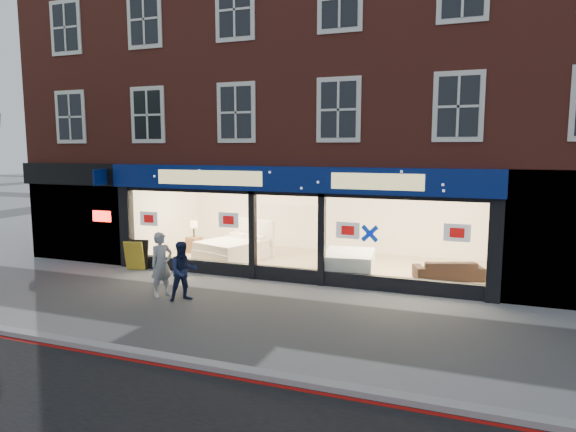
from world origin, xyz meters
The scene contains 12 objects.
ground centered at (0.00, 0.00, 0.00)m, with size 120.00×120.00×0.00m, color gray.
kerb_line centered at (0.00, -3.10, 0.01)m, with size 60.00×0.10×0.01m, color #8C0A07.
kerb_stone centered at (0.00, -2.90, 0.06)m, with size 60.00×0.25×0.12m, color gray.
showroom_floor centered at (0.00, 5.25, 0.05)m, with size 11.00×4.50×0.10m, color tan.
building centered at (-0.02, 6.93, 6.67)m, with size 19.00×8.26×10.30m.
display_bed centered at (-2.60, 4.94, 0.45)m, with size 2.40×2.64×1.24m.
bedside_table centered at (-4.40, 5.32, 0.38)m, with size 0.45×0.45×0.55m, color brown.
mattress_stack centered at (1.60, 4.00, 0.45)m, with size 1.62×1.93×0.70m.
sofa centered at (4.34, 4.58, 0.37)m, with size 1.88×0.74×0.55m, color black.
a_board centered at (-4.90, 2.70, 0.47)m, with size 0.61×0.40×0.94m, color gold.
pedestrian_grey centered at (-2.47, 0.55, 0.84)m, with size 0.61×0.40×1.67m, color #A2A6AA.
pedestrian_blue centered at (-1.75, 0.42, 0.75)m, with size 0.73×0.57×1.50m, color #172042.
Camera 1 is at (5.15, -10.33, 3.81)m, focal length 32.00 mm.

